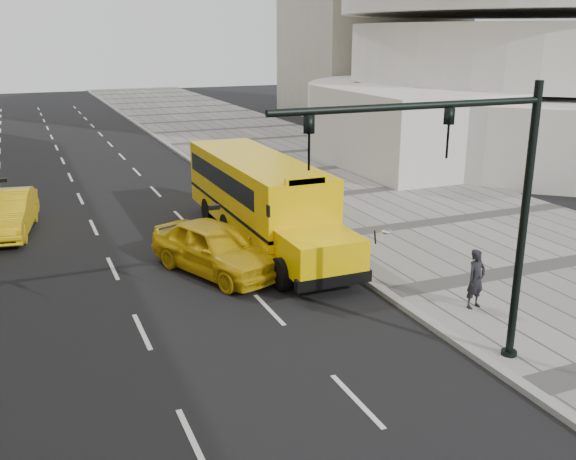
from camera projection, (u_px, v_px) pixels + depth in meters
name	position (u px, v px, depth m)	size (l,w,h in m)	color
ground	(144.00, 264.00, 21.20)	(140.00, 140.00, 0.00)	black
sidewalk_museum	(444.00, 222.00, 25.67)	(12.00, 140.00, 0.15)	gray
curb_museum	(308.00, 240.00, 23.42)	(0.30, 140.00, 0.15)	gray
school_bus	(259.00, 193.00, 23.31)	(2.96, 11.56, 3.19)	#FAC601
taxi_near	(216.00, 248.00, 20.23)	(1.97, 4.91, 1.67)	gold
taxi_far	(6.00, 213.00, 24.18)	(1.71, 4.91, 1.62)	gold
pedestrian	(476.00, 279.00, 17.29)	(0.60, 0.39, 1.65)	black
traffic_signal	(474.00, 196.00, 13.25)	(6.18, 0.36, 6.40)	black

